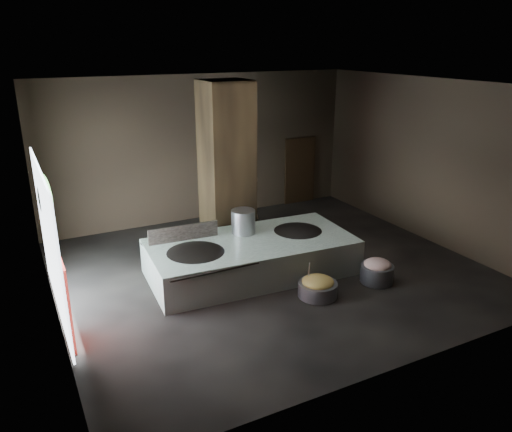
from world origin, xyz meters
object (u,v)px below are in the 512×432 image
stock_pot (243,222)px  cook (250,205)px  veg_basin (318,289)px  hearth_platform (251,257)px  meat_basin (377,273)px  wok_left (196,256)px  wok_right (298,234)px

stock_pot → cook: bearing=58.7°
veg_basin → stock_pot: bearing=107.8°
stock_pot → veg_basin: 2.60m
hearth_platform → veg_basin: bearing=-62.3°
cook → meat_basin: 4.38m
cook → meat_basin: size_ratio=2.33×
hearth_platform → wok_left: (-1.45, -0.05, 0.32)m
wok_right → cook: 2.29m
veg_basin → wok_left: bearing=142.9°
wok_left → meat_basin: 4.28m
stock_pot → veg_basin: bearing=-72.2°
wok_left → cook: cook is taller
wok_right → meat_basin: 2.20m
cook → veg_basin: size_ratio=2.05×
hearth_platform → meat_basin: hearth_platform is taller
wok_left → cook: bearing=42.6°
wok_right → meat_basin: wok_right is taller
wok_left → hearth_platform: bearing=2.0°
cook → wok_right: bearing=56.7°
wok_right → veg_basin: 1.97m
wok_right → veg_basin: wok_right is taller
hearth_platform → cook: (1.13, 2.33, 0.47)m
cook → stock_pot: bearing=19.9°
wok_left → meat_basin: bearing=-24.3°
hearth_platform → veg_basin: hearth_platform is taller
stock_pot → meat_basin: stock_pot is taller
veg_basin → meat_basin: bearing=-2.0°
wok_right → stock_pot: stock_pot is taller
wok_left → stock_pot: stock_pot is taller
stock_pot → veg_basin: stock_pot is taller
wok_left → wok_right: size_ratio=1.07×
wok_left → wok_right: 2.80m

